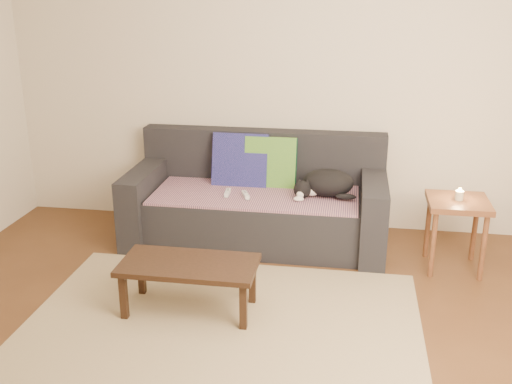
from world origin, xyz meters
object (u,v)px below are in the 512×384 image
side_table (457,212)px  cat (326,184)px  sofa (257,205)px  wii_remote_a (228,193)px  coffee_table (189,269)px  wii_remote_b (246,195)px

side_table → cat: bearing=166.0°
sofa → wii_remote_a: 0.31m
wii_remote_a → coffee_table: size_ratio=0.17×
wii_remote_b → coffee_table: 1.10m
wii_remote_a → sofa: bearing=-58.3°
cat → coffee_table: cat is taller
sofa → wii_remote_b: bearing=-109.4°
wii_remote_a → side_table: side_table is taller
sofa → wii_remote_a: sofa is taller
sofa → coffee_table: bearing=-101.1°
wii_remote_b → side_table: bearing=-116.2°
cat → coffee_table: size_ratio=0.57×
sofa → side_table: sofa is taller
cat → side_table: cat is taller
wii_remote_a → side_table: size_ratio=0.27×
sofa → wii_remote_a: size_ratio=14.00×
sofa → cat: (0.57, -0.06, 0.23)m
cat → wii_remote_b: 0.65m
side_table → coffee_table: bearing=-152.1°
cat → wii_remote_a: (-0.78, -0.10, -0.09)m
side_table → coffee_table: side_table is taller
wii_remote_b → side_table: size_ratio=0.27×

